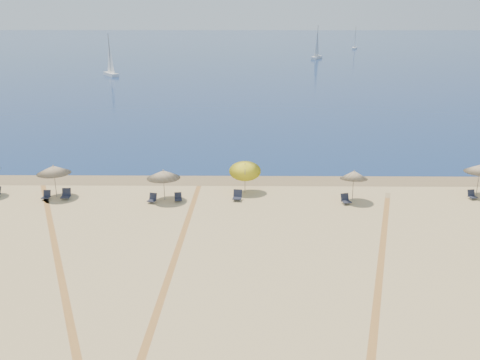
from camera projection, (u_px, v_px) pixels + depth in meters
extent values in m
plane|color=#0C2151|center=(245.00, 43.00, 230.49)|extent=(500.00, 500.00, 0.00)
plane|color=olive|center=(241.00, 180.00, 39.52)|extent=(500.00, 500.00, 0.00)
cylinder|color=gray|center=(55.00, 182.00, 35.52)|extent=(0.05, 0.05, 2.17)
cone|color=beige|center=(54.00, 170.00, 35.22)|extent=(2.33, 2.33, 0.55)
sphere|color=gray|center=(53.00, 166.00, 35.13)|extent=(0.08, 0.08, 0.08)
cylinder|color=gray|center=(164.00, 186.00, 34.92)|extent=(0.05, 0.05, 2.03)
cone|color=beige|center=(163.00, 174.00, 34.65)|extent=(2.31, 2.31, 0.55)
sphere|color=gray|center=(163.00, 170.00, 34.56)|extent=(0.08, 0.08, 0.08)
cylinder|color=gray|center=(245.00, 181.00, 36.03)|extent=(0.05, 0.88, 2.04)
cone|color=yellow|center=(245.00, 168.00, 36.10)|extent=(2.29, 2.32, 1.38)
sphere|color=gray|center=(245.00, 164.00, 36.01)|extent=(0.08, 0.08, 0.08)
cylinder|color=gray|center=(353.00, 187.00, 34.78)|extent=(0.05, 0.21, 2.07)
cone|color=beige|center=(354.00, 175.00, 34.44)|extent=(1.86, 1.90, 0.69)
sphere|color=gray|center=(354.00, 171.00, 34.35)|extent=(0.08, 0.08, 0.08)
cylinder|color=gray|center=(478.00, 181.00, 35.74)|extent=(0.05, 0.05, 2.19)
cone|color=beige|center=(480.00, 168.00, 35.45)|extent=(2.15, 2.15, 0.55)
cube|color=black|center=(46.00, 197.00, 35.23)|extent=(0.55, 0.55, 0.05)
cube|color=black|center=(47.00, 193.00, 35.40)|extent=(0.53, 0.22, 0.46)
cylinder|color=#A5A5AD|center=(42.00, 199.00, 35.09)|extent=(0.02, 0.02, 0.17)
cylinder|color=#A5A5AD|center=(48.00, 200.00, 35.06)|extent=(0.02, 0.02, 0.17)
cube|color=black|center=(66.00, 197.00, 35.28)|extent=(0.63, 0.63, 0.05)
cube|color=black|center=(66.00, 192.00, 35.48)|extent=(0.61, 0.25, 0.54)
cylinder|color=#A5A5AD|center=(61.00, 199.00, 35.10)|extent=(0.03, 0.03, 0.20)
cylinder|color=#A5A5AD|center=(68.00, 199.00, 35.11)|extent=(0.03, 0.03, 0.20)
cube|color=black|center=(152.00, 201.00, 34.63)|extent=(0.64, 0.64, 0.05)
cube|color=black|center=(153.00, 196.00, 34.80)|extent=(0.56, 0.32, 0.47)
cylinder|color=#A5A5AD|center=(148.00, 202.00, 34.53)|extent=(0.02, 0.02, 0.17)
cylinder|color=#A5A5AD|center=(154.00, 203.00, 34.43)|extent=(0.02, 0.02, 0.17)
cube|color=black|center=(178.00, 199.00, 34.87)|extent=(0.56, 0.56, 0.04)
cube|color=black|center=(178.00, 195.00, 35.03)|extent=(0.51, 0.26, 0.44)
cylinder|color=#A5A5AD|center=(175.00, 202.00, 34.69)|extent=(0.02, 0.02, 0.16)
cylinder|color=#A5A5AD|center=(181.00, 201.00, 34.75)|extent=(0.02, 0.02, 0.16)
cube|color=black|center=(237.00, 198.00, 35.03)|extent=(0.67, 0.67, 0.05)
cube|color=black|center=(238.00, 193.00, 35.23)|extent=(0.62, 0.30, 0.53)
cylinder|color=#A5A5AD|center=(234.00, 200.00, 34.89)|extent=(0.03, 0.03, 0.19)
cylinder|color=#A5A5AD|center=(240.00, 201.00, 34.82)|extent=(0.03, 0.03, 0.19)
cube|color=black|center=(346.00, 202.00, 34.40)|extent=(0.70, 0.70, 0.05)
cube|color=black|center=(345.00, 197.00, 34.58)|extent=(0.60, 0.36, 0.50)
cylinder|color=#A5A5AD|center=(344.00, 204.00, 34.18)|extent=(0.02, 0.02, 0.18)
cylinder|color=#A5A5AD|center=(350.00, 204.00, 34.30)|extent=(0.02, 0.02, 0.18)
cube|color=black|center=(473.00, 197.00, 35.31)|extent=(0.62, 0.62, 0.05)
cube|color=black|center=(471.00, 193.00, 35.48)|extent=(0.55, 0.29, 0.47)
cylinder|color=#A5A5AD|center=(471.00, 199.00, 35.12)|extent=(0.02, 0.02, 0.17)
cylinder|color=#A5A5AD|center=(476.00, 199.00, 35.20)|extent=(0.02, 0.02, 0.17)
cube|color=white|center=(355.00, 48.00, 190.26)|extent=(2.90, 5.70, 0.60)
cylinder|color=gray|center=(355.00, 37.00, 189.04)|extent=(0.12, 0.12, 8.04)
cube|color=white|center=(111.00, 74.00, 106.63)|extent=(4.37, 5.69, 0.63)
cylinder|color=gray|center=(109.00, 54.00, 105.35)|extent=(0.13, 0.13, 8.45)
cube|color=white|center=(317.00, 58.00, 147.62)|extent=(4.04, 6.46, 0.69)
cylinder|color=gray|center=(317.00, 42.00, 146.22)|extent=(0.14, 0.14, 9.23)
plane|color=tan|center=(170.00, 274.00, 25.22)|extent=(28.56, 28.56, 0.00)
plane|color=tan|center=(173.00, 263.00, 26.27)|extent=(28.56, 28.56, 0.00)
plane|color=tan|center=(377.00, 299.00, 22.94)|extent=(34.90, 34.90, 0.00)
plane|color=tan|center=(378.00, 287.00, 23.94)|extent=(34.90, 34.90, 0.00)
plane|color=tan|center=(56.00, 253.00, 27.36)|extent=(36.99, 36.99, 0.00)
plane|color=tan|center=(55.00, 245.00, 28.32)|extent=(36.99, 36.99, 0.00)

